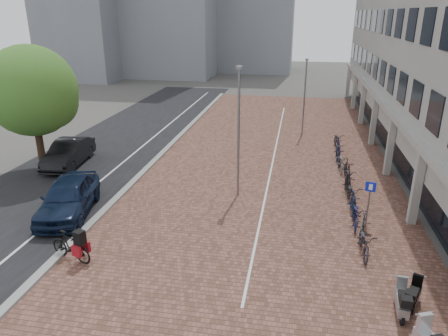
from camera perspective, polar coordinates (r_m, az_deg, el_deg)
ground at (r=16.61m, az=-3.75°, el=-11.40°), size 140.00×140.00×0.00m
plaza_brick at (r=27.16m, az=6.42°, el=1.55°), size 14.50×42.00×0.04m
street_asphalt at (r=29.88m, az=-15.13°, el=2.71°), size 8.00×50.00×0.03m
curb at (r=28.44m, az=-8.00°, el=2.48°), size 0.35×42.00×0.14m
lane_line at (r=29.09m, az=-11.56°, el=2.57°), size 0.12×44.00×0.00m
parking_line at (r=27.14m, az=6.84°, el=1.57°), size 0.10×30.00×0.00m
car_navy at (r=20.39m, az=-20.57°, el=-3.73°), size 3.08×5.33×1.71m
car_dark at (r=27.00m, az=-20.53°, el=1.94°), size 2.15×4.87×1.56m
hero_bike at (r=16.80m, az=-20.30°, el=-9.96°), size 2.02×1.13×1.37m
scooter_front at (r=14.46m, az=23.24°, el=-16.24°), size 0.62×1.54×1.03m
scooter_mid at (r=14.77m, az=24.48°, el=-15.64°), size 1.01×1.52×1.00m
parking_sign at (r=18.92m, az=19.28°, el=-3.83°), size 0.43×0.15×2.06m
lamp_near at (r=20.23m, az=2.00°, el=4.55°), size 0.12×0.12×6.43m
lamp_far at (r=31.78m, az=10.94°, el=9.34°), size 0.12×0.12×5.64m
street_tree at (r=25.54m, az=-24.46°, el=9.32°), size 4.99×4.99×7.25m
bike_row at (r=23.25m, az=16.45°, el=-1.16°), size 1.04×15.80×1.05m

